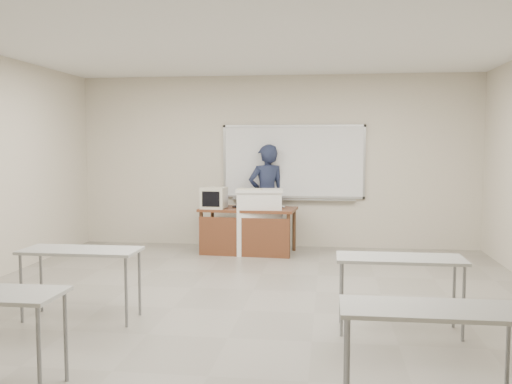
# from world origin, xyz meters

# --- Properties ---
(floor) EXTENTS (7.00, 8.00, 0.01)m
(floor) POSITION_xyz_m (0.00, 0.00, -0.01)
(floor) COLOR gray
(floor) RESTS_ON ground
(whiteboard) EXTENTS (2.48, 0.10, 1.31)m
(whiteboard) POSITION_xyz_m (0.30, 3.97, 1.48)
(whiteboard) COLOR white
(whiteboard) RESTS_ON floor
(student_desks) EXTENTS (4.40, 2.20, 0.73)m
(student_desks) POSITION_xyz_m (-0.00, -1.35, 0.67)
(student_desks) COLOR #A2A39E
(student_desks) RESTS_ON floor
(instructor_desk) EXTENTS (1.56, 0.78, 0.75)m
(instructor_desk) POSITION_xyz_m (-0.40, 3.19, 0.56)
(instructor_desk) COLOR maroon
(instructor_desk) RESTS_ON floor
(podium) EXTENTS (0.76, 0.55, 1.07)m
(podium) POSITION_xyz_m (-0.20, 3.20, 0.54)
(podium) COLOR white
(podium) RESTS_ON floor
(crt_monitor) EXTENTS (0.38, 0.43, 0.36)m
(crt_monitor) POSITION_xyz_m (-0.95, 3.18, 0.92)
(crt_monitor) COLOR beige
(crt_monitor) RESTS_ON instructor_desk
(laptop) EXTENTS (0.32, 0.30, 0.24)m
(laptop) POSITION_xyz_m (-0.50, 3.45, 0.81)
(laptop) COLOR black
(laptop) RESTS_ON instructor_desk
(mouse) EXTENTS (0.13, 0.10, 0.04)m
(mouse) POSITION_xyz_m (0.15, 3.35, 0.77)
(mouse) COLOR #979B9F
(mouse) RESTS_ON instructor_desk
(keyboard) EXTENTS (0.40, 0.15, 0.02)m
(keyboard) POSITION_xyz_m (-0.35, 3.08, 1.08)
(keyboard) COLOR beige
(keyboard) RESTS_ON podium
(presenter) EXTENTS (0.78, 0.67, 1.80)m
(presenter) POSITION_xyz_m (-0.16, 3.86, 0.90)
(presenter) COLOR black
(presenter) RESTS_ON floor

